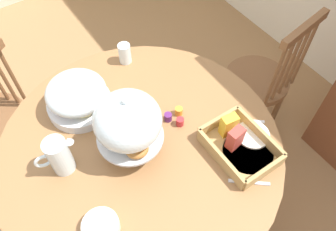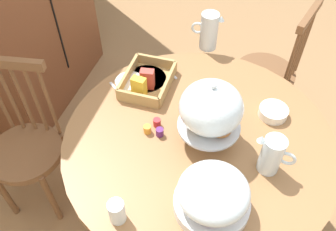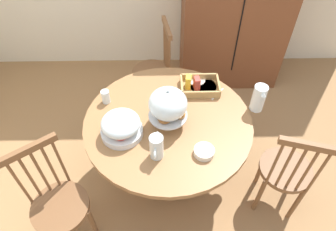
{
  "view_description": "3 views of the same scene",
  "coord_description": "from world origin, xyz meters",
  "px_view_note": "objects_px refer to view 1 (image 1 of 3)",
  "views": [
    {
      "loc": [
        0.78,
        -0.27,
        2.02
      ],
      "look_at": [
        0.07,
        0.21,
        0.84
      ],
      "focal_mm": 36.11,
      "sensor_mm": 36.0,
      "label": 1
    },
    {
      "loc": [
        -0.95,
        -0.1,
        2.02
      ],
      "look_at": [
        0.07,
        0.21,
        0.84
      ],
      "focal_mm": 37.69,
      "sensor_mm": 36.0,
      "label": 2
    },
    {
      "loc": [
        0.04,
        -1.45,
        2.42
      ],
      "look_at": [
        0.07,
        0.06,
        0.79
      ],
      "focal_mm": 32.31,
      "sensor_mm": 36.0,
      "label": 3
    }
  ],
  "objects_px": {
    "fruit_platter_covered": "(77,96)",
    "china_plate_large": "(248,152)",
    "orange_juice_pitcher": "(60,157)",
    "windsor_chair_facing_door": "(260,82)",
    "china_plate_small": "(253,134)",
    "drinking_glass": "(125,53)",
    "dining_table": "(143,165)",
    "cereal_bowl": "(101,227)",
    "cereal_basket": "(238,143)",
    "pastry_stand_with_dome": "(128,122)"
  },
  "relations": [
    {
      "from": "fruit_platter_covered",
      "to": "china_plate_large",
      "type": "bearing_deg",
      "value": 37.97
    },
    {
      "from": "orange_juice_pitcher",
      "to": "china_plate_large",
      "type": "bearing_deg",
      "value": 60.92
    },
    {
      "from": "windsor_chair_facing_door",
      "to": "china_plate_small",
      "type": "height_order",
      "value": "windsor_chair_facing_door"
    },
    {
      "from": "china_plate_large",
      "to": "drinking_glass",
      "type": "distance_m",
      "value": 0.8
    },
    {
      "from": "dining_table",
      "to": "china_plate_large",
      "type": "relative_size",
      "value": 5.74
    },
    {
      "from": "orange_juice_pitcher",
      "to": "cereal_bowl",
      "type": "distance_m",
      "value": 0.32
    },
    {
      "from": "cereal_basket",
      "to": "cereal_bowl",
      "type": "relative_size",
      "value": 2.26
    },
    {
      "from": "china_plate_small",
      "to": "cereal_bowl",
      "type": "xyz_separation_m",
      "value": [
        -0.01,
        -0.75,
        0.01
      ]
    },
    {
      "from": "dining_table",
      "to": "cereal_bowl",
      "type": "bearing_deg",
      "value": -52.75
    },
    {
      "from": "fruit_platter_covered",
      "to": "china_plate_small",
      "type": "distance_m",
      "value": 0.81
    },
    {
      "from": "dining_table",
      "to": "cereal_bowl",
      "type": "relative_size",
      "value": 9.02
    },
    {
      "from": "dining_table",
      "to": "drinking_glass",
      "type": "distance_m",
      "value": 0.58
    },
    {
      "from": "china_plate_large",
      "to": "dining_table",
      "type": "bearing_deg",
      "value": -129.45
    },
    {
      "from": "cereal_bowl",
      "to": "drinking_glass",
      "type": "height_order",
      "value": "drinking_glass"
    },
    {
      "from": "pastry_stand_with_dome",
      "to": "drinking_glass",
      "type": "xyz_separation_m",
      "value": [
        -0.48,
        0.24,
        -0.14
      ]
    },
    {
      "from": "fruit_platter_covered",
      "to": "drinking_glass",
      "type": "height_order",
      "value": "fruit_platter_covered"
    },
    {
      "from": "china_plate_small",
      "to": "orange_juice_pitcher",
      "type": "bearing_deg",
      "value": -113.47
    },
    {
      "from": "dining_table",
      "to": "windsor_chair_facing_door",
      "type": "distance_m",
      "value": 0.94
    },
    {
      "from": "china_plate_large",
      "to": "drinking_glass",
      "type": "bearing_deg",
      "value": -168.5
    },
    {
      "from": "cereal_basket",
      "to": "drinking_glass",
      "type": "xyz_separation_m",
      "value": [
        -0.73,
        -0.14,
        0.02
      ]
    },
    {
      "from": "cereal_basket",
      "to": "drinking_glass",
      "type": "distance_m",
      "value": 0.75
    },
    {
      "from": "cereal_basket",
      "to": "china_plate_small",
      "type": "xyz_separation_m",
      "value": [
        -0.0,
        0.1,
        -0.02
      ]
    },
    {
      "from": "orange_juice_pitcher",
      "to": "fruit_platter_covered",
      "type": "bearing_deg",
      "value": 142.17
    },
    {
      "from": "drinking_glass",
      "to": "cereal_basket",
      "type": "bearing_deg",
      "value": 10.6
    },
    {
      "from": "windsor_chair_facing_door",
      "to": "pastry_stand_with_dome",
      "type": "height_order",
      "value": "pastry_stand_with_dome"
    },
    {
      "from": "cereal_bowl",
      "to": "china_plate_small",
      "type": "bearing_deg",
      "value": 89.18
    },
    {
      "from": "cereal_bowl",
      "to": "windsor_chair_facing_door",
      "type": "bearing_deg",
      "value": 106.39
    },
    {
      "from": "fruit_platter_covered",
      "to": "china_plate_large",
      "type": "distance_m",
      "value": 0.8
    },
    {
      "from": "pastry_stand_with_dome",
      "to": "cereal_bowl",
      "type": "distance_m",
      "value": 0.4
    },
    {
      "from": "fruit_platter_covered",
      "to": "orange_juice_pitcher",
      "type": "height_order",
      "value": "orange_juice_pitcher"
    },
    {
      "from": "cereal_basket",
      "to": "cereal_bowl",
      "type": "distance_m",
      "value": 0.65
    },
    {
      "from": "china_plate_small",
      "to": "cereal_bowl",
      "type": "height_order",
      "value": "cereal_bowl"
    },
    {
      "from": "orange_juice_pitcher",
      "to": "drinking_glass",
      "type": "xyz_separation_m",
      "value": [
        -0.4,
        0.53,
        -0.03
      ]
    },
    {
      "from": "dining_table",
      "to": "drinking_glass",
      "type": "bearing_deg",
      "value": 156.97
    },
    {
      "from": "china_plate_large",
      "to": "china_plate_small",
      "type": "height_order",
      "value": "china_plate_small"
    },
    {
      "from": "dining_table",
      "to": "pastry_stand_with_dome",
      "type": "xyz_separation_m",
      "value": [
        -0.0,
        -0.04,
        0.4
      ]
    },
    {
      "from": "dining_table",
      "to": "windsor_chair_facing_door",
      "type": "xyz_separation_m",
      "value": [
        -0.13,
        0.92,
        -0.09
      ]
    },
    {
      "from": "windsor_chair_facing_door",
      "to": "drinking_glass",
      "type": "relative_size",
      "value": 8.86
    },
    {
      "from": "cereal_bowl",
      "to": "china_plate_large",
      "type": "bearing_deg",
      "value": 84.72
    },
    {
      "from": "cereal_basket",
      "to": "china_plate_large",
      "type": "bearing_deg",
      "value": 24.27
    },
    {
      "from": "cereal_basket",
      "to": "china_plate_small",
      "type": "relative_size",
      "value": 2.11
    },
    {
      "from": "orange_juice_pitcher",
      "to": "cereal_basket",
      "type": "relative_size",
      "value": 0.59
    },
    {
      "from": "windsor_chair_facing_door",
      "to": "pastry_stand_with_dome",
      "type": "relative_size",
      "value": 2.83
    },
    {
      "from": "windsor_chair_facing_door",
      "to": "fruit_platter_covered",
      "type": "bearing_deg",
      "value": -100.98
    },
    {
      "from": "windsor_chair_facing_door",
      "to": "cereal_basket",
      "type": "bearing_deg",
      "value": -56.98
    },
    {
      "from": "cereal_basket",
      "to": "cereal_bowl",
      "type": "bearing_deg",
      "value": -91.24
    },
    {
      "from": "orange_juice_pitcher",
      "to": "china_plate_small",
      "type": "distance_m",
      "value": 0.83
    },
    {
      "from": "china_plate_small",
      "to": "drinking_glass",
      "type": "distance_m",
      "value": 0.77
    },
    {
      "from": "windsor_chair_facing_door",
      "to": "china_plate_small",
      "type": "bearing_deg",
      "value": -52.38
    },
    {
      "from": "fruit_platter_covered",
      "to": "cereal_bowl",
      "type": "distance_m",
      "value": 0.6
    }
  ]
}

